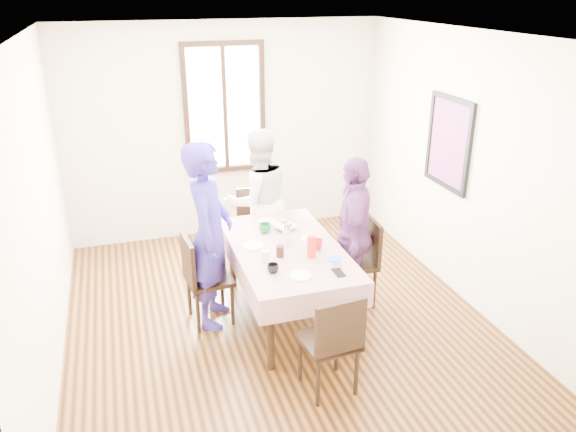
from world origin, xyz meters
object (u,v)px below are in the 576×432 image
at_px(chair_left, 209,279).
at_px(person_left, 209,236).
at_px(chair_right, 354,263).
at_px(person_far, 257,201).
at_px(chair_near, 328,341).
at_px(chair_far, 257,230).
at_px(person_right, 353,233).
at_px(dining_table, 286,282).

bearing_deg(chair_left, person_left, 84.08).
relative_size(chair_right, person_left, 0.50).
height_order(chair_left, person_far, person_far).
bearing_deg(chair_near, chair_far, 84.40).
height_order(chair_right, person_right, person_right).
xyz_separation_m(chair_right, person_left, (-1.44, 0.10, 0.45)).
bearing_deg(chair_far, person_left, 59.11).
bearing_deg(chair_far, person_right, 128.36).
bearing_deg(person_right, chair_right, 113.99).
bearing_deg(person_far, person_right, 113.26).
bearing_deg(chair_left, chair_far, 137.38).
xyz_separation_m(person_far, person_right, (0.71, -1.06, -0.04)).
height_order(person_far, person_right, person_far).
distance_m(chair_left, chair_right, 1.47).
bearing_deg(person_right, chair_far, -122.72).
distance_m(chair_right, chair_near, 1.40).
height_order(chair_left, person_left, person_left).
distance_m(dining_table, chair_near, 1.14).
xyz_separation_m(dining_table, chair_right, (0.73, 0.05, 0.08)).
bearing_deg(chair_far, chair_right, 129.07).
xyz_separation_m(dining_table, chair_near, (0.00, -1.14, 0.08)).
relative_size(chair_left, chair_right, 1.00).
bearing_deg(chair_far, person_far, 95.07).
height_order(chair_left, chair_far, same).
bearing_deg(person_left, chair_near, -131.68).
xyz_separation_m(dining_table, person_far, (0.00, 1.12, 0.45)).
bearing_deg(chair_near, dining_table, 84.40).
height_order(person_left, person_right, person_left).
xyz_separation_m(chair_right, person_right, (-0.02, 0.00, 0.33)).
height_order(chair_near, person_right, person_right).
distance_m(chair_near, person_far, 2.28).
distance_m(chair_far, person_left, 1.29).
bearing_deg(chair_left, person_far, 136.79).
distance_m(dining_table, chair_far, 1.14).
bearing_deg(person_left, chair_right, -74.65).
bearing_deg(person_far, chair_far, -100.53).
bearing_deg(person_left, chair_far, -16.52).
height_order(chair_far, person_left, person_left).
bearing_deg(person_left, dining_table, -82.84).
height_order(chair_far, chair_near, same).
xyz_separation_m(chair_left, chair_far, (0.73, 0.98, 0.00)).
relative_size(chair_left, person_far, 0.55).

